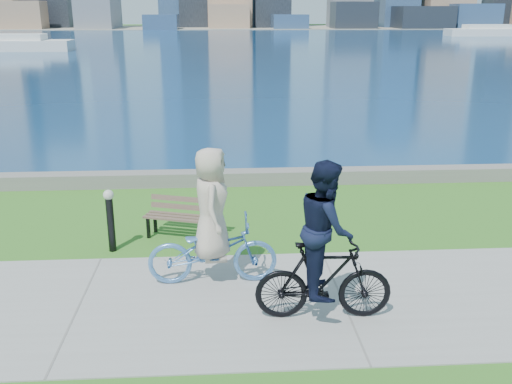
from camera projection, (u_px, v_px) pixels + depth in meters
ground at (342, 300)px, 8.78m from camera, size 320.00×320.00×0.00m
concrete_path at (342, 300)px, 8.78m from camera, size 80.00×3.50×0.02m
seawall at (292, 176)px, 14.61m from camera, size 90.00×0.50×0.35m
bay_water at (232, 41)px, 77.15m from camera, size 320.00×131.00×0.01m
far_shore at (226, 27)px, 132.21m from camera, size 320.00×30.00×0.12m
ferry_near at (9, 44)px, 59.78m from camera, size 12.75×3.64×1.73m
ferry_far at (488, 31)px, 92.12m from camera, size 13.25×3.78×1.80m
park_bench at (183, 214)px, 11.10m from camera, size 1.56×0.93×0.76m
bollard_lamp at (110, 216)px, 10.37m from camera, size 0.19×0.19×1.19m
cyclist_woman at (212, 234)px, 9.09m from camera, size 0.76×2.10×2.25m
cyclist_man at (325, 255)px, 7.96m from camera, size 0.75×1.97×2.35m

